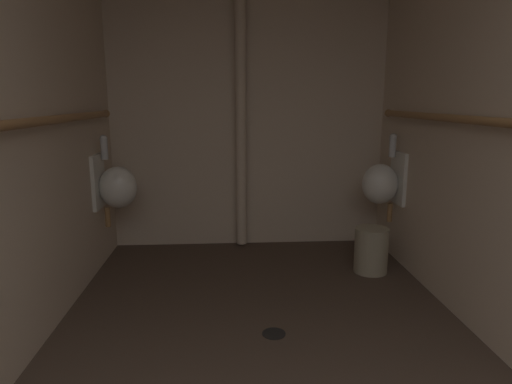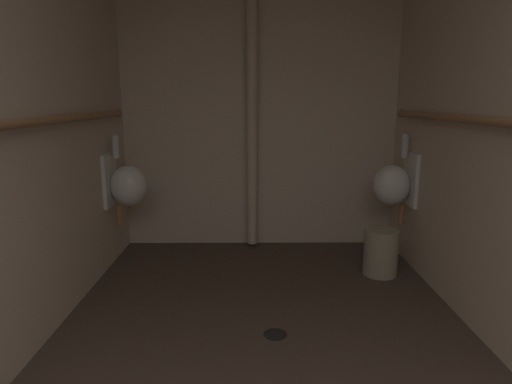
# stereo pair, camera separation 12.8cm
# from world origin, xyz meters

# --- Properties ---
(wall_back) EXTENTS (2.64, 0.06, 2.59)m
(wall_back) POSITION_xyz_m (0.00, 4.48, 1.30)
(wall_back) COLOR beige
(wall_back) RESTS_ON ground
(urinal_left_mid) EXTENTS (0.32, 0.30, 0.76)m
(urinal_left_mid) POSITION_xyz_m (-1.11, 3.93, 0.68)
(urinal_left_mid) COLOR silver
(urinal_right_mid) EXTENTS (0.32, 0.30, 0.76)m
(urinal_right_mid) POSITION_xyz_m (1.11, 3.93, 0.68)
(urinal_right_mid) COLOR silver
(standpipe_back_wall) EXTENTS (0.10, 0.10, 2.54)m
(standpipe_back_wall) POSITION_xyz_m (-0.07, 4.37, 1.30)
(standpipe_back_wall) COLOR beige
(standpipe_back_wall) RESTS_ON ground
(floor_drain) EXTENTS (0.14, 0.14, 0.01)m
(floor_drain) POSITION_xyz_m (0.07, 2.73, 0.00)
(floor_drain) COLOR black
(floor_drain) RESTS_ON ground
(waste_bin) EXTENTS (0.27, 0.27, 0.36)m
(waste_bin) POSITION_xyz_m (0.95, 3.65, 0.18)
(waste_bin) COLOR #9E937A
(waste_bin) RESTS_ON ground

